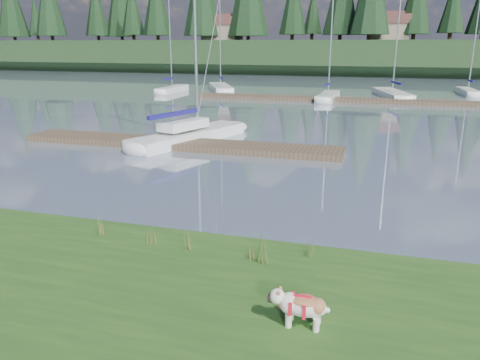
% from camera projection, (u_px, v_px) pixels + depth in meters
% --- Properties ---
extents(ground, '(200.00, 200.00, 0.00)m').
position_uv_depth(ground, '(316.00, 101.00, 41.12)').
color(ground, gray).
rests_on(ground, ground).
extents(bank, '(60.00, 9.00, 0.35)m').
position_uv_depth(bank, '(36.00, 331.00, 7.95)').
color(bank, '#2B511B').
rests_on(bank, ground).
extents(ridge, '(200.00, 20.00, 5.00)m').
position_uv_depth(ridge, '(350.00, 57.00, 79.98)').
color(ridge, black).
rests_on(ridge, ground).
extents(bulldog, '(1.00, 0.45, 0.60)m').
position_uv_depth(bulldog, '(302.00, 305.00, 7.74)').
color(bulldog, silver).
rests_on(bulldog, bank).
extents(sailboat_main, '(4.36, 8.33, 11.97)m').
position_uv_depth(sailboat_main, '(197.00, 132.00, 24.42)').
color(sailboat_main, white).
rests_on(sailboat_main, ground).
extents(dock_near, '(16.00, 2.00, 0.30)m').
position_uv_depth(dock_near, '(177.00, 144.00, 22.85)').
color(dock_near, '#4C3D2C').
rests_on(dock_near, ground).
extents(dock_far, '(26.00, 2.20, 0.30)m').
position_uv_depth(dock_far, '(339.00, 100.00, 40.54)').
color(dock_far, '#4C3D2C').
rests_on(dock_far, ground).
extents(sailboat_bg_0, '(1.38, 6.61, 9.72)m').
position_uv_depth(sailboat_bg_0, '(174.00, 88.00, 48.64)').
color(sailboat_bg_0, white).
rests_on(sailboat_bg_0, ground).
extents(sailboat_bg_1, '(5.37, 8.73, 13.09)m').
position_uv_depth(sailboat_bg_1, '(220.00, 87.00, 50.43)').
color(sailboat_bg_1, white).
rests_on(sailboat_bg_1, ground).
extents(sailboat_bg_2, '(1.59, 7.05, 10.65)m').
position_uv_depth(sailboat_bg_2, '(329.00, 95.00, 42.24)').
color(sailboat_bg_2, white).
rests_on(sailboat_bg_2, ground).
extents(sailboat_bg_3, '(4.04, 9.38, 13.41)m').
position_uv_depth(sailboat_bg_3, '(390.00, 93.00, 44.48)').
color(sailboat_bg_3, white).
rests_on(sailboat_bg_3, ground).
extents(sailboat_bg_4, '(1.55, 6.20, 9.26)m').
position_uv_depth(sailboat_bg_4, '(467.00, 91.00, 45.99)').
color(sailboat_bg_4, white).
rests_on(sailboat_bg_4, ground).
extents(weed_0, '(0.17, 0.14, 0.56)m').
position_uv_depth(weed_0, '(152.00, 234.00, 10.94)').
color(weed_0, '#475B23').
rests_on(weed_0, bank).
extents(weed_1, '(0.17, 0.14, 0.47)m').
position_uv_depth(weed_1, '(187.00, 241.00, 10.66)').
color(weed_1, '#475B23').
rests_on(weed_1, bank).
extents(weed_2, '(0.17, 0.14, 0.78)m').
position_uv_depth(weed_2, '(262.00, 249.00, 9.95)').
color(weed_2, '#475B23').
rests_on(weed_2, bank).
extents(weed_3, '(0.17, 0.14, 0.56)m').
position_uv_depth(weed_3, '(102.00, 225.00, 11.48)').
color(weed_3, '#475B23').
rests_on(weed_3, bank).
extents(weed_4, '(0.17, 0.14, 0.39)m').
position_uv_depth(weed_4, '(252.00, 252.00, 10.18)').
color(weed_4, '#475B23').
rests_on(weed_4, bank).
extents(weed_5, '(0.17, 0.14, 0.49)m').
position_uv_depth(weed_5, '(310.00, 247.00, 10.32)').
color(weed_5, '#475B23').
rests_on(weed_5, bank).
extents(mud_lip, '(60.00, 0.50, 0.14)m').
position_uv_depth(mud_lip, '(153.00, 238.00, 12.03)').
color(mud_lip, '#33281C').
rests_on(mud_lip, ground).
extents(conifer_1, '(4.40, 4.40, 11.30)m').
position_uv_depth(conifer_1, '(132.00, 7.00, 86.53)').
color(conifer_1, '#382619').
rests_on(conifer_1, ridge).
extents(conifer_3, '(4.84, 4.84, 12.25)m').
position_uv_depth(conifer_3, '(293.00, 1.00, 79.17)').
color(conifer_3, '#382619').
rests_on(conifer_3, ridge).
extents(conifer_5, '(3.96, 3.96, 10.35)m').
position_uv_depth(conifer_5, '(454.00, 2.00, 70.79)').
color(conifer_5, '#382619').
rests_on(conifer_5, ridge).
extents(house_0, '(6.30, 5.30, 4.65)m').
position_uv_depth(house_0, '(223.00, 28.00, 81.84)').
color(house_0, gray).
rests_on(house_0, ridge).
extents(house_1, '(6.30, 5.30, 4.65)m').
position_uv_depth(house_1, '(390.00, 27.00, 75.15)').
color(house_1, gray).
rests_on(house_1, ridge).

